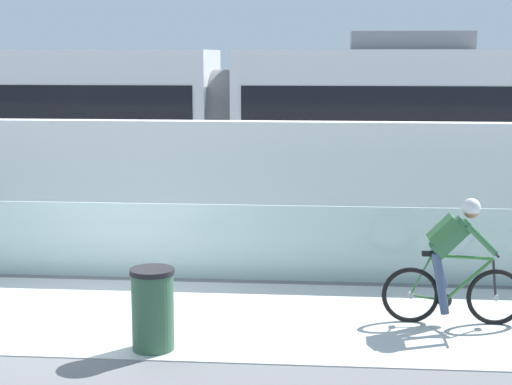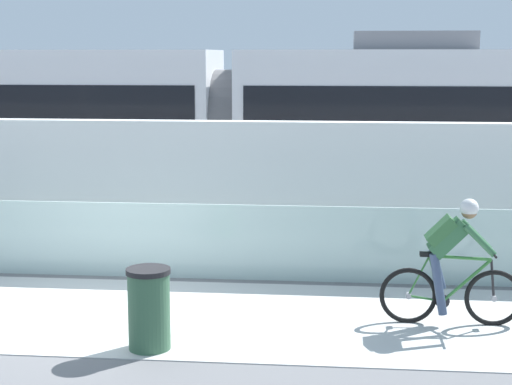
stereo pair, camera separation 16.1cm
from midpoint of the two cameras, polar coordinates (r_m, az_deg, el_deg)
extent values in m
plane|color=slate|center=(11.15, -10.78, -8.18)|extent=(200.00, 200.00, 0.00)
cube|color=beige|center=(11.15, -10.78, -8.15)|extent=(32.00, 3.20, 0.01)
cube|color=#ADC6C1|center=(12.72, -8.51, -3.24)|extent=(32.00, 0.05, 1.14)
cube|color=white|center=(14.34, -6.81, 0.48)|extent=(32.00, 0.36, 2.25)
cube|color=#595654|center=(16.93, -4.93, -1.96)|extent=(32.00, 0.08, 0.01)
cube|color=#595654|center=(18.32, -4.10, -1.08)|extent=(32.00, 0.08, 0.01)
cube|color=#232326|center=(17.85, -8.78, -0.29)|extent=(1.40, 1.88, 0.20)
cylinder|color=black|center=(17.18, -9.37, -0.89)|extent=(0.60, 0.10, 0.60)
cylinder|color=black|center=(18.54, -8.22, -0.10)|extent=(0.60, 0.10, 0.60)
cube|color=silver|center=(17.45, 17.44, 4.27)|extent=(11.00, 2.50, 3.10)
cube|color=black|center=(17.43, 17.50, 5.42)|extent=(10.56, 2.54, 1.04)
cube|color=red|center=(17.62, 17.22, -0.17)|extent=(10.78, 2.53, 0.28)
cube|color=slate|center=(17.10, 11.12, 10.23)|extent=(2.40, 1.10, 0.36)
cube|color=#232326|center=(17.29, 5.69, -0.54)|extent=(1.40, 1.88, 0.20)
cylinder|color=black|center=(16.59, 5.68, -1.17)|extent=(0.60, 0.10, 0.60)
cylinder|color=black|center=(18.00, 5.69, -0.33)|extent=(0.60, 0.10, 0.60)
cylinder|color=#59595B|center=(17.23, -1.68, 4.64)|extent=(0.60, 2.30, 2.30)
torus|color=black|center=(10.80, 16.47, -6.99)|extent=(0.72, 0.06, 0.72)
cylinder|color=#99999E|center=(10.80, 16.47, -6.99)|extent=(0.07, 0.10, 0.07)
torus|color=black|center=(10.65, 10.88, -6.99)|extent=(0.72, 0.06, 0.72)
cylinder|color=#99999E|center=(10.65, 10.88, -6.99)|extent=(0.07, 0.10, 0.07)
cylinder|color=#337233|center=(10.68, 14.74, -5.89)|extent=(0.60, 0.04, 0.58)
cylinder|color=#337233|center=(10.63, 12.72, -5.81)|extent=(0.22, 0.04, 0.59)
cylinder|color=#337233|center=(10.60, 14.32, -4.38)|extent=(0.76, 0.04, 0.07)
cylinder|color=#337233|center=(10.68, 12.02, -7.15)|extent=(0.43, 0.03, 0.09)
cylinder|color=#337233|center=(10.59, 11.58, -5.65)|extent=(0.27, 0.02, 0.53)
cylinder|color=black|center=(10.73, 16.40, -5.74)|extent=(0.08, 0.03, 0.49)
cube|color=black|center=(10.54, 12.30, -4.18)|extent=(0.24, 0.10, 0.05)
cylinder|color=black|center=(10.64, 16.36, -3.94)|extent=(0.03, 0.58, 0.03)
cylinder|color=#262628|center=(10.72, 13.15, -7.31)|extent=(0.18, 0.02, 0.18)
cube|color=#33663F|center=(10.52, 13.53, -3.05)|extent=(0.50, 0.28, 0.51)
cube|color=#336638|center=(10.49, 13.05, -2.56)|extent=(0.38, 0.30, 0.38)
sphere|color=#997051|center=(10.49, 14.90, -1.22)|extent=(0.20, 0.20, 0.20)
sphere|color=silver|center=(10.48, 14.91, -1.03)|extent=(0.23, 0.23, 0.23)
cylinder|color=#33663F|center=(10.42, 15.60, -3.20)|extent=(0.41, 0.08, 0.41)
cylinder|color=#33663F|center=(10.73, 15.31, -2.83)|extent=(0.41, 0.08, 0.41)
cylinder|color=#384766|center=(10.56, 12.88, -6.17)|extent=(0.25, 0.11, 0.79)
cylinder|color=#384766|center=(10.69, 12.79, -5.19)|extent=(0.25, 0.11, 0.52)
cylinder|color=#33593F|center=(9.60, -6.90, -8.16)|extent=(0.48, 0.48, 0.90)
cylinder|color=black|center=(9.47, -6.95, -5.39)|extent=(0.51, 0.51, 0.06)
camera|label=1|loc=(0.08, -89.64, 0.06)|focal=58.05mm
camera|label=2|loc=(0.08, 90.36, -0.06)|focal=58.05mm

